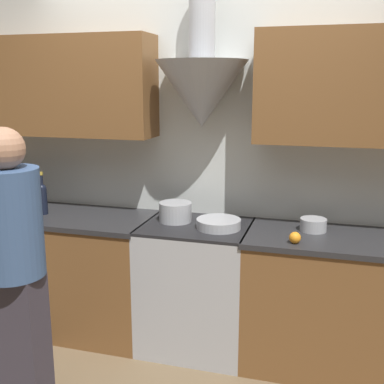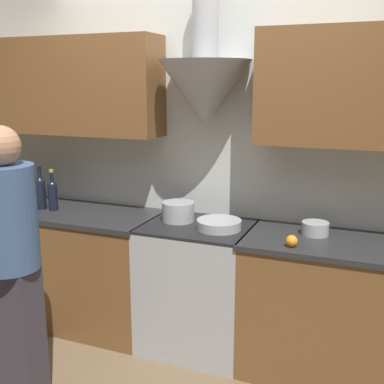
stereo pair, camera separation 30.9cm
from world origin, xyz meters
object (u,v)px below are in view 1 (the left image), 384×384
object	(u,v)px
wine_bottle_6	(29,195)
mixing_bowl	(219,224)
wine_bottle_4	(6,194)
stove_range	(196,286)
wine_bottle_7	(42,197)
wine_bottle_5	(19,193)
person_foreground_left	(13,263)
saucepan	(313,225)
orange_fruit	(295,238)
stock_pot	(175,212)

from	to	relation	value
wine_bottle_6	mixing_bowl	xyz separation A→B (m)	(1.42, 0.01, -0.11)
wine_bottle_4	mixing_bowl	world-z (taller)	wine_bottle_4
wine_bottle_4	mixing_bowl	bearing A→B (deg)	0.09
stove_range	wine_bottle_7	distance (m)	1.28
wine_bottle_5	mixing_bowl	xyz separation A→B (m)	(1.52, -0.00, -0.11)
stove_range	person_foreground_left	distance (m)	1.29
wine_bottle_6	saucepan	bearing A→B (deg)	3.59
wine_bottle_4	wine_bottle_7	size ratio (longest dim) A/B	1.05
wine_bottle_7	wine_bottle_5	bearing A→B (deg)	176.30
stove_range	person_foreground_left	bearing A→B (deg)	-127.93
wine_bottle_4	person_foreground_left	xyz separation A→B (m)	(0.72, -0.92, -0.12)
wine_bottle_7	mixing_bowl	distance (m)	1.31
wine_bottle_7	orange_fruit	xyz separation A→B (m)	(1.82, -0.16, -0.09)
stock_pot	wine_bottle_7	bearing A→B (deg)	-174.88
wine_bottle_7	stock_pot	bearing A→B (deg)	5.12
wine_bottle_4	saucepan	bearing A→B (deg)	2.98
wine_bottle_7	person_foreground_left	world-z (taller)	person_foreground_left
stove_range	orange_fruit	bearing A→B (deg)	-16.97
wine_bottle_4	stock_pot	size ratio (longest dim) A/B	1.45
stove_range	wine_bottle_5	world-z (taller)	wine_bottle_5
person_foreground_left	wine_bottle_7	bearing A→B (deg)	113.97
stove_range	wine_bottle_7	xyz separation A→B (m)	(-1.15, -0.04, 0.57)
wine_bottle_7	stock_pot	world-z (taller)	wine_bottle_7
wine_bottle_4	stock_pot	world-z (taller)	wine_bottle_4
wine_bottle_5	orange_fruit	distance (m)	2.03
stove_range	person_foreground_left	world-z (taller)	person_foreground_left
stove_range	orange_fruit	xyz separation A→B (m)	(0.67, -0.20, 0.48)
wine_bottle_4	wine_bottle_7	distance (m)	0.31
mixing_bowl	stock_pot	bearing A→B (deg)	166.59
wine_bottle_5	orange_fruit	bearing A→B (deg)	-4.97
orange_fruit	saucepan	xyz separation A→B (m)	(0.09, 0.29, 0.01)
stove_range	wine_bottle_4	size ratio (longest dim) A/B	2.73
wine_bottle_4	orange_fruit	world-z (taller)	wine_bottle_4
stove_range	wine_bottle_5	xyz separation A→B (m)	(-1.35, -0.03, 0.58)
wine_bottle_5	saucepan	bearing A→B (deg)	3.00
stock_pot	wine_bottle_5	bearing A→B (deg)	-176.39
stock_pot	saucepan	world-z (taller)	stock_pot
stove_range	wine_bottle_5	size ratio (longest dim) A/B	2.52
wine_bottle_4	wine_bottle_5	distance (m)	0.11
stove_range	wine_bottle_4	xyz separation A→B (m)	(-1.46, -0.03, 0.57)
orange_fruit	person_foreground_left	distance (m)	1.60
wine_bottle_7	person_foreground_left	distance (m)	1.01
wine_bottle_4	orange_fruit	xyz separation A→B (m)	(2.13, -0.17, -0.09)
orange_fruit	person_foreground_left	world-z (taller)	person_foreground_left
wine_bottle_5	person_foreground_left	size ratio (longest dim) A/B	0.22
stock_pot	person_foreground_left	xyz separation A→B (m)	(-0.58, -1.00, -0.06)
orange_fruit	saucepan	bearing A→B (deg)	71.75
stove_range	stock_pot	size ratio (longest dim) A/B	3.96
orange_fruit	stock_pot	bearing A→B (deg)	163.18
mixing_bowl	orange_fruit	bearing A→B (deg)	-18.94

